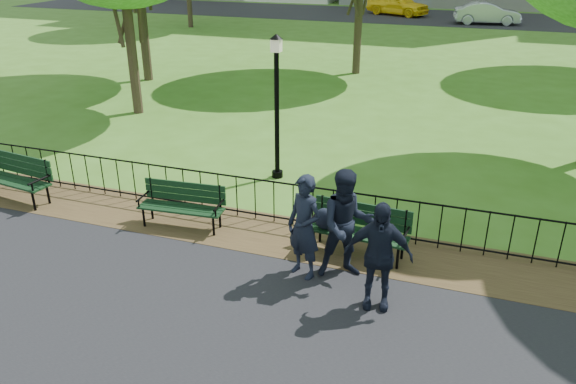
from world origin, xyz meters
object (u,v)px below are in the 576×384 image
(park_bench_main, at_px, (347,222))
(person_right, at_px, (378,255))
(taxi, at_px, (398,4))
(park_bench_left_a, at_px, (183,200))
(person_mid, at_px, (347,225))
(sedan_silver, at_px, (487,13))
(park_bench_left_b, at_px, (15,172))
(person_left, at_px, (304,227))
(lamppost, at_px, (277,103))

(park_bench_main, xyz_separation_m, person_right, (0.80, -1.41, 0.28))
(park_bench_main, bearing_deg, taxi, 101.84)
(park_bench_left_a, distance_m, person_mid, 3.52)
(person_right, distance_m, sedan_silver, 32.66)
(taxi, xyz_separation_m, sedan_silver, (6.21, -2.73, -0.10))
(park_bench_left_b, bearing_deg, park_bench_main, 8.29)
(park_bench_main, height_order, park_bench_left_b, park_bench_left_b)
(park_bench_left_a, xyz_separation_m, person_left, (2.77, -0.92, 0.36))
(lamppost, relative_size, person_mid, 1.76)
(lamppost, bearing_deg, park_bench_main, -50.37)
(park_bench_left_a, height_order, lamppost, lamppost)
(park_bench_left_b, bearing_deg, person_right, -1.72)
(park_bench_left_a, relative_size, park_bench_left_b, 0.89)
(sedan_silver, bearing_deg, lamppost, 162.98)
(lamppost, relative_size, taxi, 0.73)
(park_bench_left_b, height_order, lamppost, lamppost)
(person_left, relative_size, taxi, 0.39)
(lamppost, xyz_separation_m, sedan_silver, (4.03, 28.36, -1.12))
(park_bench_main, xyz_separation_m, lamppost, (-2.38, 2.87, 1.20))
(person_left, bearing_deg, park_bench_left_a, -174.24)
(person_right, bearing_deg, person_left, 151.98)
(park_bench_main, bearing_deg, person_mid, -74.11)
(person_left, relative_size, sedan_silver, 0.43)
(park_bench_left_a, relative_size, person_left, 0.96)
(lamppost, xyz_separation_m, person_mid, (2.53, -3.60, -0.86))
(sedan_silver, bearing_deg, park_bench_main, 168.05)
(lamppost, bearing_deg, person_mid, -54.92)
(park_bench_main, relative_size, park_bench_left_b, 0.94)
(park_bench_left_a, xyz_separation_m, person_right, (4.07, -1.38, 0.34))
(park_bench_left_b, height_order, taxi, taxi)
(park_bench_main, bearing_deg, park_bench_left_b, -175.02)
(park_bench_main, distance_m, sedan_silver, 31.28)
(person_left, bearing_deg, lamppost, 140.29)
(person_mid, bearing_deg, taxi, 73.06)
(park_bench_left_a, xyz_separation_m, sedan_silver, (4.93, 31.27, 0.15))
(taxi, relative_size, sedan_silver, 1.11)
(lamppost, bearing_deg, taxi, 94.00)
(lamppost, relative_size, person_right, 1.90)
(park_bench_left_b, bearing_deg, sedan_silver, 81.60)
(lamppost, distance_m, taxi, 31.18)
(park_bench_main, height_order, person_right, person_right)
(park_bench_left_a, height_order, person_mid, person_mid)
(person_left, distance_m, sedan_silver, 32.26)
(person_left, relative_size, person_mid, 0.95)
(park_bench_main, xyz_separation_m, person_left, (-0.50, -0.96, 0.30))
(park_bench_left_a, bearing_deg, lamppost, 68.47)
(park_bench_left_a, relative_size, taxi, 0.38)
(park_bench_main, distance_m, park_bench_left_a, 3.27)
(person_mid, xyz_separation_m, person_right, (0.65, -0.68, -0.07))
(park_bench_main, bearing_deg, lamppost, 133.84)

